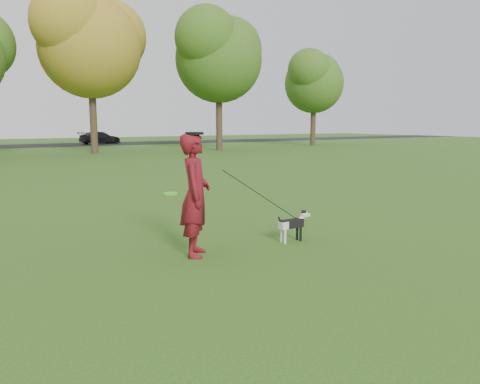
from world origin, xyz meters
TOP-DOWN VIEW (x-y plane):
  - ground at (0.00, 0.00)m, footprint 120.00×120.00m
  - road at (0.00, 40.00)m, footprint 120.00×7.00m
  - man at (-1.27, 0.49)m, footprint 0.79×0.87m
  - dog at (0.64, 0.36)m, footprint 0.75×0.15m
  - car_right at (8.12, 40.00)m, footprint 4.42×2.85m
  - man_held_items at (-0.09, 0.40)m, footprint 2.61×0.37m

SIDE VIEW (x-z plane):
  - ground at x=0.00m, z-range 0.00..0.00m
  - road at x=0.00m, z-range 0.00..0.02m
  - dog at x=0.64m, z-range 0.06..0.63m
  - car_right at x=8.12m, z-range 0.02..1.21m
  - man_held_items at x=-0.09m, z-range 0.11..1.72m
  - man at x=-1.27m, z-range 0.00..1.99m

